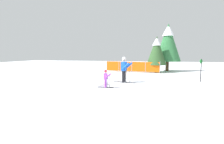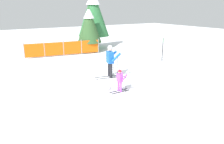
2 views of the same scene
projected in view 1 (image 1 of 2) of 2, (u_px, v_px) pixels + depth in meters
The scene contains 8 objects.
ground_plane at pixel (128, 82), 11.53m from camera, with size 60.00×60.00×0.00m, color white.
skier_adult at pixel (124, 67), 11.40m from camera, with size 1.62×0.79×1.67m.
skier_child at pixel (106, 77), 9.72m from camera, with size 0.93×0.50×0.99m.
safety_fence at pixel (132, 67), 17.59m from camera, with size 5.51×0.84×1.15m.
conifer_far at pixel (168, 42), 18.40m from camera, with size 2.71×2.71×5.03m.
conifer_near at pixel (157, 50), 17.33m from camera, with size 1.94×1.94×3.61m.
trail_marker at pixel (201, 68), 11.54m from camera, with size 0.22×0.21×1.53m.
snow_mound at pixel (97, 85), 10.69m from camera, with size 1.39×1.18×0.56m, color white.
Camera 1 is at (1.65, -11.32, 1.91)m, focal length 28.00 mm.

